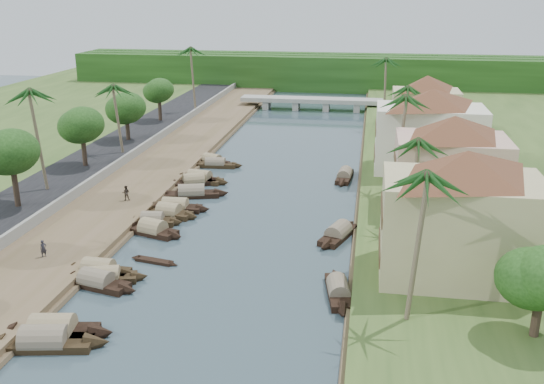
% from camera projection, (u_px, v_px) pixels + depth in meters
% --- Properties ---
extents(ground, '(220.00, 220.00, 0.00)m').
position_uv_depth(ground, '(228.00, 262.00, 53.28)').
color(ground, '#33454D').
rests_on(ground, ground).
extents(left_bank, '(10.00, 180.00, 0.80)m').
position_uv_depth(left_bank, '(139.00, 181.00, 74.33)').
color(left_bank, brown).
rests_on(left_bank, ground).
extents(right_bank, '(16.00, 180.00, 1.20)m').
position_uv_depth(right_bank, '(431.00, 195.00, 68.88)').
color(right_bank, '#304B1E').
rests_on(right_bank, ground).
extents(road, '(8.00, 180.00, 1.40)m').
position_uv_depth(road, '(74.00, 176.00, 75.54)').
color(road, black).
rests_on(road, ground).
extents(retaining_wall, '(0.40, 180.00, 1.10)m').
position_uv_depth(retaining_wall, '(106.00, 172.00, 74.67)').
color(retaining_wall, gray).
rests_on(retaining_wall, left_bank).
extents(treeline, '(120.00, 14.00, 8.00)m').
position_uv_depth(treeline, '(323.00, 72.00, 145.60)').
color(treeline, '#16360E').
rests_on(treeline, ground).
extents(bridge, '(28.00, 4.00, 2.40)m').
position_uv_depth(bridge, '(311.00, 101.00, 120.11)').
color(bridge, gray).
rests_on(bridge, ground).
extents(building_near, '(14.85, 14.85, 10.20)m').
position_uv_depth(building_near, '(462.00, 214.00, 46.46)').
color(building_near, tan).
rests_on(building_near, right_bank).
extents(building_mid, '(14.11, 14.11, 9.70)m').
position_uv_depth(building_mid, '(451.00, 162.00, 61.36)').
color(building_mid, tan).
rests_on(building_mid, right_bank).
extents(building_far, '(15.59, 15.59, 10.20)m').
position_uv_depth(building_far, '(430.00, 130.00, 74.54)').
color(building_far, '#ECE7CD').
rests_on(building_far, right_bank).
extents(building_distant, '(12.62, 12.62, 9.20)m').
position_uv_depth(building_distant, '(425.00, 105.00, 93.26)').
color(building_distant, tan).
rests_on(building_distant, right_bank).
extents(sampan_0, '(9.08, 3.36, 2.33)m').
position_uv_depth(sampan_0, '(45.00, 342.00, 40.40)').
color(sampan_0, black).
rests_on(sampan_0, ground).
extents(sampan_1, '(8.77, 3.32, 2.51)m').
position_uv_depth(sampan_1, '(53.00, 331.00, 41.60)').
color(sampan_1, black).
rests_on(sampan_1, ground).
extents(sampan_2, '(7.33, 3.40, 1.94)m').
position_uv_depth(sampan_2, '(105.00, 277.00, 49.45)').
color(sampan_2, black).
rests_on(sampan_2, ground).
extents(sampan_3, '(7.91, 3.34, 2.10)m').
position_uv_depth(sampan_3, '(97.00, 282.00, 48.68)').
color(sampan_3, black).
rests_on(sampan_3, ground).
extents(sampan_4, '(7.46, 1.99, 2.12)m').
position_uv_depth(sampan_4, '(99.00, 270.00, 50.68)').
color(sampan_4, black).
rests_on(sampan_4, ground).
extents(sampan_5, '(7.21, 3.82, 2.25)m').
position_uv_depth(sampan_5, '(153.00, 230.00, 59.17)').
color(sampan_5, black).
rests_on(sampan_5, ground).
extents(sampan_6, '(6.50, 2.12, 1.95)m').
position_uv_depth(sampan_6, '(153.00, 221.00, 61.59)').
color(sampan_6, black).
rests_on(sampan_6, ground).
extents(sampan_7, '(7.93, 1.98, 2.11)m').
position_uv_depth(sampan_7, '(175.00, 207.00, 65.50)').
color(sampan_7, black).
rests_on(sampan_7, ground).
extents(sampan_8, '(7.05, 2.79, 2.14)m').
position_uv_depth(sampan_8, '(169.00, 213.00, 63.81)').
color(sampan_8, black).
rests_on(sampan_8, ground).
extents(sampan_9, '(8.95, 4.00, 2.23)m').
position_uv_depth(sampan_9, '(192.00, 193.00, 69.83)').
color(sampan_9, black).
rests_on(sampan_9, ground).
extents(sampan_10, '(8.36, 3.32, 2.25)m').
position_uv_depth(sampan_10, '(199.00, 179.00, 75.26)').
color(sampan_10, black).
rests_on(sampan_10, ground).
extents(sampan_11, '(7.45, 4.73, 2.16)m').
position_uv_depth(sampan_11, '(194.00, 182.00, 74.03)').
color(sampan_11, black).
rests_on(sampan_11, ground).
extents(sampan_12, '(7.77, 1.88, 1.88)m').
position_uv_depth(sampan_12, '(215.00, 164.00, 81.57)').
color(sampan_12, black).
rests_on(sampan_12, ground).
extents(sampan_13, '(7.00, 4.32, 1.97)m').
position_uv_depth(sampan_13, '(212.00, 161.00, 83.22)').
color(sampan_13, black).
rests_on(sampan_13, ground).
extents(sampan_14, '(2.80, 8.07, 1.96)m').
position_uv_depth(sampan_14, '(338.00, 291.00, 47.29)').
color(sampan_14, black).
rests_on(sampan_14, ground).
extents(sampan_15, '(4.28, 8.11, 2.16)m').
position_uv_depth(sampan_15, '(338.00, 234.00, 58.30)').
color(sampan_15, black).
rests_on(sampan_15, ground).
extents(sampan_16, '(2.15, 8.15, 2.00)m').
position_uv_depth(sampan_16, '(345.00, 176.00, 76.48)').
color(sampan_16, black).
rests_on(sampan_16, ground).
extents(canoe_1, '(4.83, 1.70, 0.77)m').
position_uv_depth(canoe_1, '(154.00, 261.00, 53.12)').
color(canoe_1, black).
rests_on(canoe_1, ground).
extents(canoe_2, '(5.43, 2.08, 0.79)m').
position_uv_depth(canoe_2, '(176.00, 190.00, 72.11)').
color(canoe_2, black).
rests_on(canoe_2, ground).
extents(palm_0, '(3.20, 3.20, 11.98)m').
position_uv_depth(palm_0, '(420.00, 178.00, 38.47)').
color(palm_0, '#75694E').
rests_on(palm_0, ground).
extents(palm_1, '(3.20, 3.20, 10.16)m').
position_uv_depth(palm_1, '(417.00, 143.00, 54.59)').
color(palm_1, '#75694E').
rests_on(palm_1, ground).
extents(palm_2, '(3.20, 3.20, 12.03)m').
position_uv_depth(palm_2, '(402.00, 99.00, 65.81)').
color(palm_2, '#75694E').
rests_on(palm_2, ground).
extents(palm_3, '(3.20, 3.20, 10.28)m').
position_uv_depth(palm_3, '(403.00, 89.00, 83.63)').
color(palm_3, '#75694E').
rests_on(palm_3, ground).
extents(palm_5, '(3.20, 3.20, 12.64)m').
position_uv_depth(palm_5, '(34.00, 93.00, 64.82)').
color(palm_5, '#75694E').
rests_on(palm_5, ground).
extents(palm_6, '(3.20, 3.20, 10.68)m').
position_uv_depth(palm_6, '(117.00, 88.00, 80.88)').
color(palm_6, '#75694E').
rests_on(palm_6, ground).
extents(palm_7, '(3.20, 3.20, 12.15)m').
position_uv_depth(palm_7, '(387.00, 61.00, 100.69)').
color(palm_7, '#75694E').
rests_on(palm_7, ground).
extents(palm_8, '(3.20, 3.20, 12.92)m').
position_uv_depth(palm_8, '(193.00, 50.00, 108.86)').
color(palm_8, '#75694E').
rests_on(palm_8, ground).
extents(tree_2, '(5.46, 5.46, 8.02)m').
position_uv_depth(tree_2, '(11.00, 153.00, 61.14)').
color(tree_2, '#3F2F24').
rests_on(tree_2, ground).
extents(tree_3, '(5.30, 5.30, 7.39)m').
position_uv_depth(tree_3, '(82.00, 126.00, 75.86)').
color(tree_3, '#3F2F24').
rests_on(tree_3, ground).
extents(tree_4, '(5.40, 5.40, 6.93)m').
position_uv_depth(tree_4, '(126.00, 109.00, 89.40)').
color(tree_4, '#3F2F24').
rests_on(tree_4, ground).
extents(tree_5, '(4.70, 4.70, 7.02)m').
position_uv_depth(tree_5, '(159.00, 91.00, 102.76)').
color(tree_5, '#3F2F24').
rests_on(tree_5, ground).
extents(tree_6, '(4.31, 4.31, 6.55)m').
position_uv_depth(tree_6, '(470.00, 133.00, 74.82)').
color(tree_6, '#3F2F24').
rests_on(tree_6, ground).
extents(tree_7, '(4.80, 4.80, 6.17)m').
position_uv_depth(tree_7, '(542.00, 279.00, 38.38)').
color(tree_7, '#3F2F24').
rests_on(tree_7, ground).
extents(person_near, '(0.64, 0.66, 1.52)m').
position_uv_depth(person_near, '(43.00, 249.00, 52.14)').
color(person_near, '#28272E').
rests_on(person_near, left_bank).
extents(person_far, '(0.95, 0.83, 1.67)m').
position_uv_depth(person_far, '(126.00, 193.00, 66.21)').
color(person_far, '#382F27').
rests_on(person_far, left_bank).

